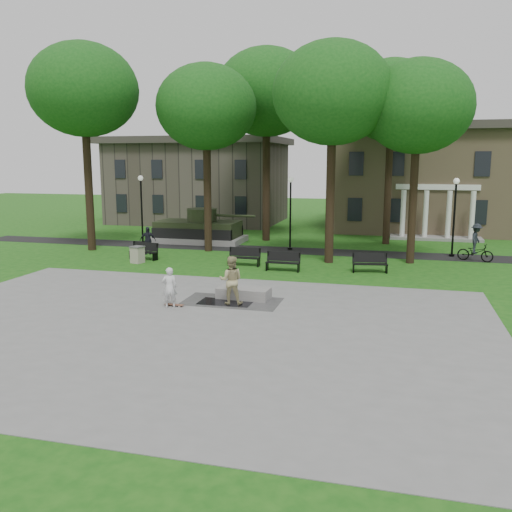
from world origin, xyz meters
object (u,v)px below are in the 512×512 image
Objects in this scene: friend_watching at (231,280)px; cyclist at (476,246)px; concrete_block at (244,293)px; trash_bin at (137,254)px; park_bench_0 at (144,250)px; skateboarder at (169,287)px.

friend_watching is 0.90× the size of cyclist.
concrete_block is at bearing 156.80° from cyclist.
cyclist is (10.87, 12.64, -0.11)m from friend_watching.
cyclist is (10.62, 11.65, 0.65)m from concrete_block.
trash_bin is (-7.82, 7.24, -0.52)m from friend_watching.
park_bench_0 reaches higher than trash_bin.
park_bench_0 is 1.93× the size of trash_bin.
friend_watching is 10.67m from trash_bin.
skateboarder is 11.15m from park_bench_0.
trash_bin is at bearing -53.39° from friend_watching.
park_bench_0 is (-7.98, 8.41, -0.48)m from friend_watching.
skateboarder is 0.87× the size of park_bench_0.
friend_watching reaches higher than concrete_block.
cyclist is 2.28× the size of trash_bin.
concrete_block is 2.29× the size of trash_bin.
concrete_block is 3.29m from skateboarder.
park_bench_0 reaches higher than concrete_block.
park_bench_0 is at bearing -85.30° from skateboarder.
friend_watching reaches higher than skateboarder.
trash_bin is at bearing -82.63° from skateboarder.
skateboarder is 0.82× the size of friend_watching.
friend_watching is 2.05× the size of trash_bin.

